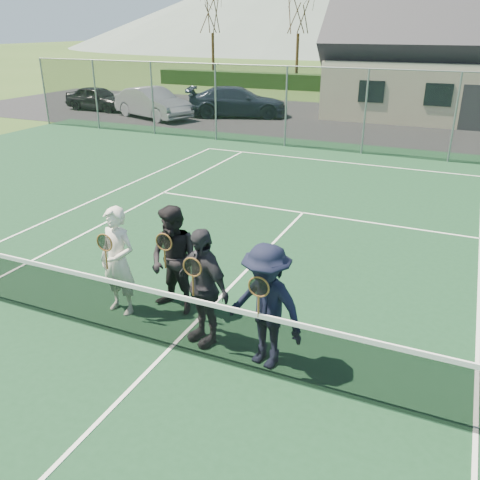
{
  "coord_description": "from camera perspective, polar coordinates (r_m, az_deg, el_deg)",
  "views": [
    {
      "loc": [
        3.48,
        -5.25,
        4.38
      ],
      "look_at": [
        0.45,
        1.5,
        1.25
      ],
      "focal_mm": 38.0,
      "sensor_mm": 36.0,
      "label": 1
    }
  ],
  "objects": [
    {
      "name": "hedge_row",
      "position": [
        37.61,
        19.46,
        15.86
      ],
      "size": [
        40.0,
        1.2,
        1.1
      ],
      "primitive_type": "cube",
      "color": "#193110",
      "rests_on": "ground"
    },
    {
      "name": "tarmac_carpark",
      "position": [
        26.7,
        7.73,
        13.31
      ],
      "size": [
        40.0,
        12.0,
        0.01
      ],
      "primitive_type": "cube",
      "color": "black",
      "rests_on": "ground"
    },
    {
      "name": "player_b",
      "position": [
        8.17,
        -7.37,
        -2.32
      ],
      "size": [
        0.99,
        0.84,
        1.8
      ],
      "color": "black",
      "rests_on": "court_surface"
    },
    {
      "name": "tree_b",
      "position": [
        40.26,
        6.67,
        24.81
      ],
      "size": [
        3.2,
        3.2,
        7.77
      ],
      "color": "#332312",
      "rests_on": "ground"
    },
    {
      "name": "ground",
      "position": [
        25.87,
        16.43,
        12.29
      ],
      "size": [
        220.0,
        220.0,
        0.0
      ],
      "primitive_type": "plane",
      "color": "#314E1B",
      "rests_on": "ground"
    },
    {
      "name": "tennis_net",
      "position": [
        7.38,
        -8.08,
        -8.7
      ],
      "size": [
        11.68,
        0.08,
        1.1
      ],
      "color": "slate",
      "rests_on": "ground"
    },
    {
      "name": "car_c",
      "position": [
        27.18,
        -0.29,
        15.26
      ],
      "size": [
        5.56,
        3.72,
        1.49
      ],
      "primitive_type": "imported",
      "rotation": [
        0.0,
        0.0,
        1.92
      ],
      "color": "#182030",
      "rests_on": "ground"
    },
    {
      "name": "tree_c",
      "position": [
        38.31,
        23.95,
        23.29
      ],
      "size": [
        3.2,
        3.2,
        7.77
      ],
      "color": "#332212",
      "rests_on": "ground"
    },
    {
      "name": "player_a",
      "position": [
        8.32,
        -13.54,
        -2.33
      ],
      "size": [
        0.7,
        0.53,
        1.8
      ],
      "color": "white",
      "rests_on": "court_surface"
    },
    {
      "name": "car_b",
      "position": [
        27.01,
        -9.79,
        14.91
      ],
      "size": [
        4.85,
        3.06,
        1.51
      ],
      "primitive_type": "imported",
      "rotation": [
        0.0,
        0.0,
        1.22
      ],
      "color": "gray",
      "rests_on": "ground"
    },
    {
      "name": "tree_a",
      "position": [
        42.95,
        -3.15,
        24.8
      ],
      "size": [
        3.2,
        3.2,
        7.77
      ],
      "color": "#332212",
      "rests_on": "ground"
    },
    {
      "name": "player_c",
      "position": [
        7.35,
        -4.23,
        -5.22
      ],
      "size": [
        1.14,
        0.82,
        1.8
      ],
      "color": "#28272D",
      "rests_on": "court_surface"
    },
    {
      "name": "car_a",
      "position": [
        30.35,
        -15.65,
        15.07
      ],
      "size": [
        3.88,
        1.71,
        1.3
      ],
      "primitive_type": "imported",
      "rotation": [
        0.0,
        0.0,
        1.52
      ],
      "color": "black",
      "rests_on": "ground"
    },
    {
      "name": "perimeter_fence",
      "position": [
        19.29,
        13.87,
        13.78
      ],
      "size": [
        30.07,
        0.07,
        3.02
      ],
      "color": "slate",
      "rests_on": "ground"
    },
    {
      "name": "court_markings",
      "position": [
        7.66,
        -7.86,
        -11.98
      ],
      "size": [
        11.03,
        23.83,
        0.01
      ],
      "color": "white",
      "rests_on": "court_surface"
    },
    {
      "name": "court_surface",
      "position": [
        7.67,
        -7.86,
        -12.07
      ],
      "size": [
        30.0,
        30.0,
        0.02
      ],
      "primitive_type": "cube",
      "color": "#14381E",
      "rests_on": "ground"
    },
    {
      "name": "player_d",
      "position": [
        6.84,
        2.93,
        -7.48
      ],
      "size": [
        1.29,
        0.94,
        1.8
      ],
      "color": "black",
      "rests_on": "court_surface"
    }
  ]
}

